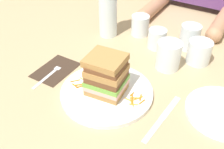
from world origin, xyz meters
name	(u,v)px	position (x,y,z in m)	size (l,w,h in m)	color
ground_plane	(114,91)	(0.00, 0.00, 0.00)	(3.00, 3.00, 0.00)	tan
main_plate	(107,92)	(-0.01, -0.02, 0.01)	(0.27, 0.27, 0.01)	white
sandwich	(106,75)	(-0.01, -0.02, 0.07)	(0.12, 0.11, 0.12)	#A87A42
carrot_shred_0	(75,81)	(-0.12, -0.04, 0.02)	(0.00, 0.00, 0.03)	orange
carrot_shred_1	(79,85)	(-0.10, -0.04, 0.02)	(0.00, 0.00, 0.03)	orange
carrot_shred_2	(82,79)	(-0.11, -0.02, 0.02)	(0.00, 0.00, 0.02)	orange
carrot_shred_3	(79,87)	(-0.09, -0.05, 0.02)	(0.00, 0.00, 0.02)	orange
carrot_shred_4	(75,85)	(-0.11, -0.05, 0.02)	(0.00, 0.00, 0.02)	orange
carrot_shred_5	(128,100)	(0.06, -0.03, 0.02)	(0.00, 0.00, 0.02)	orange
carrot_shred_6	(135,98)	(0.07, -0.01, 0.02)	(0.00, 0.00, 0.03)	orange
carrot_shred_7	(133,103)	(0.08, -0.03, 0.02)	(0.00, 0.00, 0.03)	orange
carrot_shred_8	(142,102)	(0.10, -0.01, 0.02)	(0.00, 0.00, 0.02)	orange
carrot_shred_9	(133,104)	(0.08, -0.03, 0.02)	(0.00, 0.00, 0.02)	orange
carrot_shred_10	(132,98)	(0.07, -0.01, 0.02)	(0.00, 0.00, 0.03)	orange
carrot_shred_11	(131,101)	(0.07, -0.03, 0.02)	(0.00, 0.00, 0.03)	orange
carrot_shred_12	(132,94)	(0.06, 0.00, 0.02)	(0.00, 0.00, 0.02)	orange
carrot_shred_13	(140,98)	(0.09, 0.00, 0.02)	(0.00, 0.00, 0.03)	orange
carrot_shred_14	(138,98)	(0.08, -0.01, 0.02)	(0.00, 0.00, 0.03)	orange
napkin_dark	(56,70)	(-0.22, -0.01, 0.00)	(0.11, 0.15, 0.00)	#38281E
fork	(51,73)	(-0.22, -0.03, 0.00)	(0.02, 0.17, 0.00)	silver
knife	(161,119)	(0.17, -0.03, 0.00)	(0.03, 0.20, 0.00)	silver
juice_glass	(168,57)	(0.09, 0.20, 0.04)	(0.08, 0.08, 0.09)	white
water_bottle	(108,5)	(-0.20, 0.28, 0.13)	(0.07, 0.07, 0.28)	silver
empty_tumbler_0	(190,37)	(0.11, 0.35, 0.05)	(0.07, 0.07, 0.09)	silver
empty_tumbler_1	(140,25)	(-0.09, 0.35, 0.04)	(0.07, 0.07, 0.08)	silver
empty_tumbler_2	(157,39)	(0.01, 0.30, 0.04)	(0.07, 0.07, 0.07)	silver
empty_tumbler_3	(199,52)	(0.17, 0.28, 0.04)	(0.08, 0.08, 0.08)	silver
side_plate	(223,112)	(0.30, 0.07, 0.01)	(0.20, 0.20, 0.01)	white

